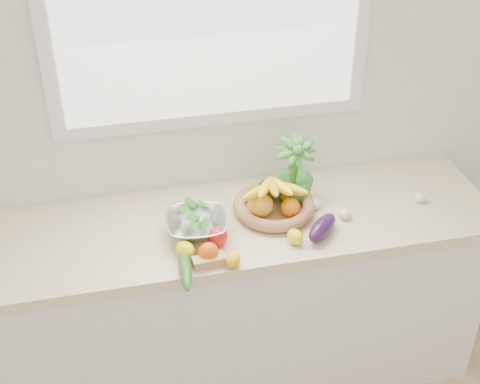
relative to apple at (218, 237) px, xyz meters
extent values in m
cube|color=white|center=(0.07, 0.44, 0.41)|extent=(4.50, 0.02, 2.70)
cube|color=silver|center=(0.07, 0.14, -0.51)|extent=(2.20, 0.58, 0.86)
cube|color=beige|center=(0.07, 0.14, -0.06)|extent=(2.24, 0.62, 0.04)
sphere|color=#E05207|center=(-0.05, -0.09, 0.00)|extent=(0.10, 0.10, 0.08)
ellipsoid|color=yellow|center=(-0.13, -0.04, -0.01)|extent=(0.10, 0.11, 0.07)
ellipsoid|color=yellow|center=(0.03, -0.14, -0.01)|extent=(0.08, 0.09, 0.06)
ellipsoid|color=yellow|center=(0.30, -0.05, -0.01)|extent=(0.08, 0.09, 0.06)
sphere|color=red|center=(0.00, 0.00, 0.00)|extent=(0.10, 0.10, 0.08)
cube|color=tan|center=(-0.06, -0.11, -0.02)|extent=(0.13, 0.06, 0.04)
ellipsoid|color=white|center=(0.45, 0.15, -0.02)|extent=(0.06, 0.06, 0.04)
ellipsoid|color=white|center=(0.90, 0.10, -0.02)|extent=(0.06, 0.06, 0.04)
ellipsoid|color=beige|center=(0.54, 0.05, -0.02)|extent=(0.06, 0.06, 0.04)
ellipsoid|color=#290E35|center=(0.42, -0.03, 0.00)|extent=(0.19, 0.19, 0.08)
ellipsoid|color=#285B1A|center=(-0.15, -0.14, -0.02)|extent=(0.07, 0.26, 0.05)
sphere|color=#CA194C|center=(-0.15, -0.09, -0.02)|extent=(0.04, 0.04, 0.03)
imported|color=#3A8630|center=(0.37, 0.24, 0.10)|extent=(0.21, 0.21, 0.31)
cylinder|color=tan|center=(0.27, 0.17, -0.03)|extent=(0.32, 0.32, 0.01)
torus|color=#B57750|center=(0.27, 0.17, -0.01)|extent=(0.38, 0.38, 0.05)
sphere|color=orange|center=(0.21, 0.14, 0.02)|extent=(0.12, 0.12, 0.10)
sphere|color=orange|center=(0.33, 0.11, 0.01)|extent=(0.09, 0.09, 0.08)
sphere|color=orange|center=(0.35, 0.21, 0.01)|extent=(0.08, 0.08, 0.07)
ellipsoid|color=black|center=(0.26, 0.24, 0.03)|extent=(0.09, 0.09, 0.10)
ellipsoid|color=yellow|center=(0.20, 0.16, 0.08)|extent=(0.19, 0.19, 0.10)
ellipsoid|color=yellow|center=(0.23, 0.16, 0.09)|extent=(0.13, 0.22, 0.10)
ellipsoid|color=gold|center=(0.26, 0.16, 0.09)|extent=(0.07, 0.23, 0.10)
ellipsoid|color=#FFFC15|center=(0.29, 0.16, 0.09)|extent=(0.08, 0.23, 0.10)
ellipsoid|color=#FFAD15|center=(0.33, 0.16, 0.08)|extent=(0.15, 0.22, 0.10)
cylinder|color=silver|center=(-0.07, 0.08, -0.03)|extent=(0.11, 0.11, 0.02)
imported|color=silver|center=(-0.07, 0.08, 0.01)|extent=(0.27, 0.27, 0.06)
ellipsoid|color=#1B6619|center=(-0.07, 0.08, 0.05)|extent=(0.20, 0.20, 0.08)
camera|label=1|loc=(-0.36, -2.01, 1.61)|focal=50.00mm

